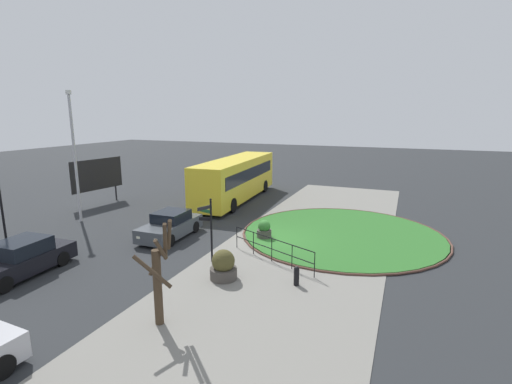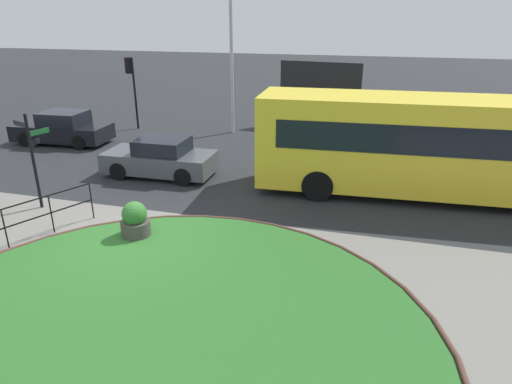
# 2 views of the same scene
# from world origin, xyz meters

# --- Properties ---
(ground) EXTENTS (120.00, 120.00, 0.00)m
(ground) POSITION_xyz_m (0.00, 0.00, 0.00)
(ground) COLOR #282B2D
(sidewalk_paving) EXTENTS (32.00, 8.04, 0.02)m
(sidewalk_paving) POSITION_xyz_m (0.00, -1.98, 0.01)
(sidewalk_paving) COLOR gray
(sidewalk_paving) RESTS_ON ground
(grass_island) EXTENTS (10.69, 10.69, 0.10)m
(grass_island) POSITION_xyz_m (2.37, -3.40, 0.05)
(grass_island) COLOR #2D6B28
(grass_island) RESTS_ON ground
(grass_kerb_ring) EXTENTS (11.00, 11.00, 0.11)m
(grass_kerb_ring) POSITION_xyz_m (2.37, -3.40, 0.06)
(grass_kerb_ring) COLOR brown
(grass_kerb_ring) RESTS_ON ground
(signpost_directional) EXTENTS (0.89, 0.69, 2.93)m
(signpost_directional) POSITION_xyz_m (-3.82, 1.44, 1.72)
(signpost_directional) COLOR black
(signpost_directional) RESTS_ON ground
(railing_grass_edge) EXTENTS (2.00, 4.41, 1.11)m
(railing_grass_edge) POSITION_xyz_m (-2.74, -1.10, 0.71)
(railing_grass_edge) COLOR black
(railing_grass_edge) RESTS_ON ground
(bus_yellow) EXTENTS (11.39, 3.16, 3.19)m
(bus_yellow) POSITION_xyz_m (7.83, 5.62, 1.72)
(bus_yellow) COLOR yellow
(bus_yellow) RESTS_ON ground
(car_near_lane) EXTENTS (4.05, 1.87, 1.41)m
(car_near_lane) POSITION_xyz_m (-1.59, 5.10, 0.65)
(car_near_lane) COLOR #474C51
(car_near_lane) RESTS_ON ground
(car_far_lane) EXTENTS (4.45, 2.07, 1.47)m
(car_far_lane) POSITION_xyz_m (-7.98, 8.00, 0.67)
(car_far_lane) COLOR black
(car_far_lane) RESTS_ON ground
(traffic_light_near) EXTENTS (0.49, 0.27, 3.58)m
(traffic_light_near) POSITION_xyz_m (-6.30, 11.52, 2.63)
(traffic_light_near) COLOR black
(traffic_light_near) RESTS_ON ground
(lamppost_tall) EXTENTS (0.32, 0.32, 7.87)m
(lamppost_tall) POSITION_xyz_m (-1.11, 12.06, 4.23)
(lamppost_tall) COLOR #B7B7BC
(lamppost_tall) RESTS_ON ground
(billboard_left) EXTENTS (4.26, 0.73, 3.33)m
(billboard_left) POSITION_xyz_m (2.84, 14.49, 2.16)
(billboard_left) COLOR black
(billboard_left) RESTS_ON ground
(planter_near_signpost) EXTENTS (0.77, 0.77, 1.03)m
(planter_near_signpost) POSITION_xyz_m (0.07, 0.33, 0.47)
(planter_near_signpost) COLOR #47423D
(planter_near_signpost) RESTS_ON ground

